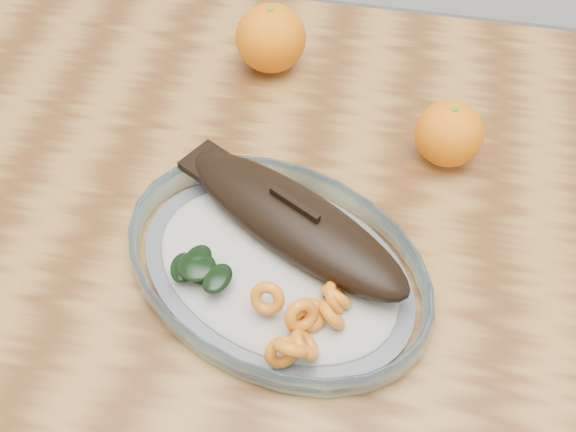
% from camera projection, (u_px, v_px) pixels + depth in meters
% --- Properties ---
extents(dining_table, '(1.20, 0.80, 0.75)m').
position_uv_depth(dining_table, '(293.00, 277.00, 0.84)').
color(dining_table, brown).
rests_on(dining_table, ground).
extents(plated_meal, '(0.77, 0.77, 0.08)m').
position_uv_depth(plated_meal, '(277.00, 261.00, 0.71)').
color(plated_meal, white).
rests_on(plated_meal, dining_table).
extents(orange_left, '(0.09, 0.09, 0.09)m').
position_uv_depth(orange_left, '(271.00, 38.00, 0.89)').
color(orange_left, orange).
rests_on(orange_left, dining_table).
extents(orange_right, '(0.08, 0.08, 0.08)m').
position_uv_depth(orange_right, '(449.00, 134.00, 0.80)').
color(orange_right, orange).
rests_on(orange_right, dining_table).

